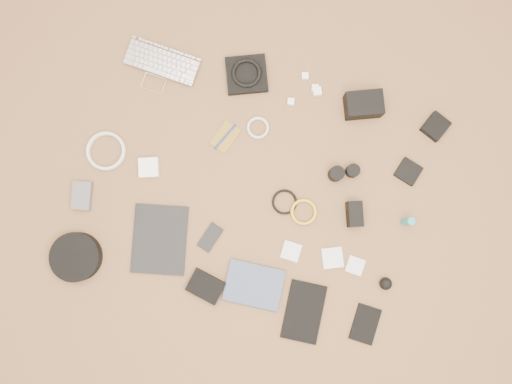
% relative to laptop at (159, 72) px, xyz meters
% --- Properties ---
extents(room_shell, '(4.04, 4.04, 2.58)m').
position_rel_laptop_xyz_m(room_shell, '(0.49, -0.40, 1.24)').
color(room_shell, olive).
rests_on(room_shell, ground).
extents(laptop, '(0.32, 0.23, 0.02)m').
position_rel_laptop_xyz_m(laptop, '(0.00, 0.00, 0.00)').
color(laptop, silver).
rests_on(laptop, ground).
extents(headphone_pouch, '(0.21, 0.21, 0.03)m').
position_rel_laptop_xyz_m(headphone_pouch, '(0.35, 0.08, 0.00)').
color(headphone_pouch, black).
rests_on(headphone_pouch, ground).
extents(headphones, '(0.15, 0.15, 0.02)m').
position_rel_laptop_xyz_m(headphones, '(0.35, 0.08, 0.03)').
color(headphones, black).
rests_on(headphones, headphone_pouch).
extents(charger_a, '(0.03, 0.03, 0.03)m').
position_rel_laptop_xyz_m(charger_a, '(0.59, 0.14, 0.00)').
color(charger_a, white).
rests_on(charger_a, ground).
extents(charger_b, '(0.04, 0.04, 0.03)m').
position_rel_laptop_xyz_m(charger_b, '(0.65, 0.09, 0.00)').
color(charger_b, white).
rests_on(charger_b, ground).
extents(charger_c, '(0.03, 0.03, 0.03)m').
position_rel_laptop_xyz_m(charger_c, '(0.64, 0.10, 0.00)').
color(charger_c, white).
rests_on(charger_c, ground).
extents(charger_d, '(0.03, 0.03, 0.03)m').
position_rel_laptop_xyz_m(charger_d, '(0.56, 0.02, 0.00)').
color(charger_d, white).
rests_on(charger_d, ground).
extents(dslr_camera, '(0.17, 0.15, 0.08)m').
position_rel_laptop_xyz_m(dslr_camera, '(0.85, 0.08, 0.03)').
color(dslr_camera, black).
rests_on(dslr_camera, ground).
extents(lens_pouch, '(0.12, 0.12, 0.03)m').
position_rel_laptop_xyz_m(lens_pouch, '(1.16, 0.08, 0.00)').
color(lens_pouch, black).
rests_on(lens_pouch, ground).
extents(notebook_olive, '(0.11, 0.14, 0.01)m').
position_rel_laptop_xyz_m(notebook_olive, '(0.34, -0.19, -0.01)').
color(notebook_olive, olive).
rests_on(notebook_olive, ground).
extents(pen_blue, '(0.06, 0.12, 0.01)m').
position_rel_laptop_xyz_m(pen_blue, '(0.34, -0.19, -0.00)').
color(pen_blue, '#122398').
rests_on(pen_blue, notebook_olive).
extents(cable_white_a, '(0.12, 0.12, 0.01)m').
position_rel_laptop_xyz_m(cable_white_a, '(0.46, -0.12, -0.01)').
color(cable_white_a, silver).
rests_on(cable_white_a, ground).
extents(lens_a, '(0.07, 0.07, 0.07)m').
position_rel_laptop_xyz_m(lens_a, '(0.81, -0.22, 0.02)').
color(lens_a, black).
rests_on(lens_a, ground).
extents(lens_b, '(0.07, 0.07, 0.05)m').
position_rel_laptop_xyz_m(lens_b, '(0.88, -0.19, 0.01)').
color(lens_b, black).
rests_on(lens_b, ground).
extents(card_reader, '(0.11, 0.11, 0.02)m').
position_rel_laptop_xyz_m(card_reader, '(1.10, -0.13, -0.00)').
color(card_reader, black).
rests_on(card_reader, ground).
extents(power_brick, '(0.10, 0.10, 0.03)m').
position_rel_laptop_xyz_m(power_brick, '(0.07, -0.40, 0.00)').
color(power_brick, white).
rests_on(power_brick, ground).
extents(cable_white_b, '(0.20, 0.20, 0.01)m').
position_rel_laptop_xyz_m(cable_white_b, '(-0.11, -0.38, -0.01)').
color(cable_white_b, silver).
rests_on(cable_white_b, ground).
extents(cable_black, '(0.12, 0.12, 0.01)m').
position_rel_laptop_xyz_m(cable_black, '(0.64, -0.38, -0.01)').
color(cable_black, black).
rests_on(cable_black, ground).
extents(cable_yellow, '(0.14, 0.14, 0.01)m').
position_rel_laptop_xyz_m(cable_yellow, '(0.73, -0.40, -0.01)').
color(cable_yellow, gold).
rests_on(cable_yellow, ground).
extents(flash, '(0.09, 0.11, 0.08)m').
position_rel_laptop_xyz_m(flash, '(0.92, -0.36, 0.03)').
color(flash, black).
rests_on(flash, ground).
extents(lens_cleaner, '(0.03, 0.03, 0.10)m').
position_rel_laptop_xyz_m(lens_cleaner, '(1.13, -0.33, 0.04)').
color(lens_cleaner, teal).
rests_on(lens_cleaner, ground).
extents(battery_charger, '(0.10, 0.13, 0.03)m').
position_rel_laptop_xyz_m(battery_charger, '(-0.15, -0.58, 0.00)').
color(battery_charger, '#535257').
rests_on(battery_charger, ground).
extents(tablet, '(0.27, 0.32, 0.01)m').
position_rel_laptop_xyz_m(tablet, '(0.20, -0.66, -0.01)').
color(tablet, black).
rests_on(tablet, ground).
extents(phone, '(0.09, 0.13, 0.01)m').
position_rel_laptop_xyz_m(phone, '(0.39, -0.60, -0.01)').
color(phone, black).
rests_on(phone, ground).
extents(filter_case_left, '(0.08, 0.08, 0.01)m').
position_rel_laptop_xyz_m(filter_case_left, '(0.72, -0.57, -0.01)').
color(filter_case_left, silver).
rests_on(filter_case_left, ground).
extents(filter_case_mid, '(0.11, 0.11, 0.01)m').
position_rel_laptop_xyz_m(filter_case_mid, '(0.89, -0.55, -0.01)').
color(filter_case_mid, silver).
rests_on(filter_case_mid, ground).
extents(filter_case_right, '(0.07, 0.07, 0.01)m').
position_rel_laptop_xyz_m(filter_case_right, '(0.99, -0.56, -0.01)').
color(filter_case_right, silver).
rests_on(filter_case_right, ground).
extents(air_blower, '(0.06, 0.06, 0.05)m').
position_rel_laptop_xyz_m(air_blower, '(1.12, -0.59, 0.01)').
color(air_blower, black).
rests_on(air_blower, ground).
extents(headphone_case, '(0.24, 0.24, 0.05)m').
position_rel_laptop_xyz_m(headphone_case, '(-0.10, -0.82, 0.02)').
color(headphone_case, black).
rests_on(headphone_case, ground).
extents(drive_case, '(0.15, 0.12, 0.03)m').
position_rel_laptop_xyz_m(drive_case, '(0.43, -0.79, 0.00)').
color(drive_case, black).
rests_on(drive_case, ground).
extents(paperback, '(0.23, 0.18, 0.02)m').
position_rel_laptop_xyz_m(paperback, '(0.62, -0.82, -0.00)').
color(paperback, '#3D4C67').
rests_on(paperback, ground).
extents(notebook_black_a, '(0.16, 0.24, 0.02)m').
position_rel_laptop_xyz_m(notebook_black_a, '(0.83, -0.79, -0.00)').
color(notebook_black_a, black).
rests_on(notebook_black_a, ground).
extents(notebook_black_b, '(0.10, 0.15, 0.01)m').
position_rel_laptop_xyz_m(notebook_black_b, '(1.08, -0.77, -0.01)').
color(notebook_black_b, black).
rests_on(notebook_black_b, ground).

